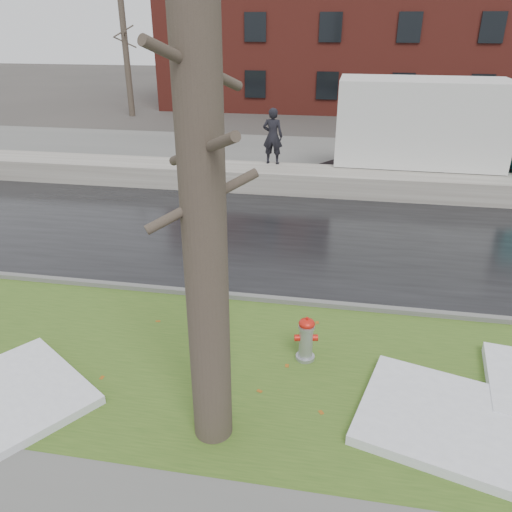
% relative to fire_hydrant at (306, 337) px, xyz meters
% --- Properties ---
extents(ground, '(120.00, 120.00, 0.00)m').
position_rel_fire_hydrant_xyz_m(ground, '(-0.69, 0.81, -0.48)').
color(ground, '#47423D').
rests_on(ground, ground).
extents(verge, '(60.00, 4.50, 0.04)m').
position_rel_fire_hydrant_xyz_m(verge, '(-0.69, -0.44, -0.46)').
color(verge, '#34531B').
rests_on(verge, ground).
extents(road, '(60.00, 7.00, 0.03)m').
position_rel_fire_hydrant_xyz_m(road, '(-0.69, 5.31, -0.46)').
color(road, black).
rests_on(road, ground).
extents(parking_lot, '(60.00, 9.00, 0.03)m').
position_rel_fire_hydrant_xyz_m(parking_lot, '(-0.69, 13.81, -0.46)').
color(parking_lot, slate).
rests_on(parking_lot, ground).
extents(curb, '(60.00, 0.15, 0.14)m').
position_rel_fire_hydrant_xyz_m(curb, '(-0.69, 1.81, -0.41)').
color(curb, slate).
rests_on(curb, ground).
extents(snowbank, '(60.00, 1.60, 0.75)m').
position_rel_fire_hydrant_xyz_m(snowbank, '(-0.69, 9.51, -0.10)').
color(snowbank, '#B0ACA1').
rests_on(snowbank, ground).
extents(brick_building, '(26.00, 12.00, 10.00)m').
position_rel_fire_hydrant_xyz_m(brick_building, '(1.31, 30.81, 4.52)').
color(brick_building, maroon).
rests_on(brick_building, ground).
extents(bg_tree_left, '(1.40, 1.62, 6.50)m').
position_rel_fire_hydrant_xyz_m(bg_tree_left, '(-12.69, 22.81, 2.85)').
color(bg_tree_left, brown).
rests_on(bg_tree_left, ground).
extents(bg_tree_center, '(1.40, 1.62, 6.50)m').
position_rel_fire_hydrant_xyz_m(bg_tree_center, '(-6.69, 26.81, 2.85)').
color(bg_tree_center, brown).
rests_on(bg_tree_center, ground).
extents(fire_hydrant, '(0.41, 0.37, 0.82)m').
position_rel_fire_hydrant_xyz_m(fire_hydrant, '(0.00, 0.00, 0.00)').
color(fire_hydrant, '#9A9DA2').
rests_on(fire_hydrant, verge).
extents(tree, '(1.18, 1.38, 6.63)m').
position_rel_fire_hydrant_xyz_m(tree, '(-1.13, -1.89, 2.90)').
color(tree, brown).
rests_on(tree, verge).
extents(box_truck, '(10.73, 2.69, 3.57)m').
position_rel_fire_hydrant_xyz_m(box_truck, '(4.03, 11.12, 1.41)').
color(box_truck, black).
rests_on(box_truck, ground).
extents(worker, '(0.73, 0.50, 1.91)m').
position_rel_fire_hydrant_xyz_m(worker, '(-2.06, 10.11, 1.23)').
color(worker, black).
rests_on(worker, snowbank).
extents(snow_patch_near, '(3.05, 2.63, 0.16)m').
position_rel_fire_hydrant_xyz_m(snow_patch_near, '(2.23, -1.23, -0.36)').
color(snow_patch_near, white).
rests_on(snow_patch_near, verge).
extents(snow_patch_far, '(2.72, 2.56, 0.14)m').
position_rel_fire_hydrant_xyz_m(snow_patch_far, '(-4.23, -1.69, -0.37)').
color(snow_patch_far, white).
rests_on(snow_patch_far, verge).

